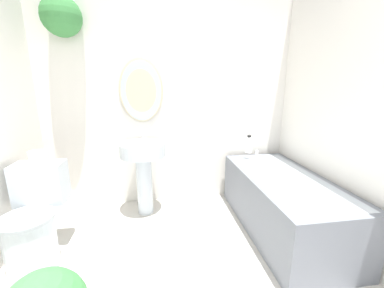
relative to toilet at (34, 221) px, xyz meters
name	(u,v)px	position (x,y,z in m)	size (l,w,h in m)	color
wall_back	(159,91)	(1.00, 0.88, 0.95)	(2.83, 0.36, 2.40)	silver
wall_right	(381,107)	(2.49, -0.35, 0.86)	(0.06, 2.56, 2.40)	silver
toilet	(34,221)	(0.00, 0.00, 0.00)	(0.38, 0.57, 0.74)	silver
pedestal_sink	(143,163)	(0.80, 0.60, 0.23)	(0.46, 0.46, 0.87)	silver
bathtub	(282,202)	(2.10, 0.09, -0.06)	(0.68, 1.45, 0.61)	slate
shampoo_bottle	(249,145)	(1.96, 0.65, 0.36)	(0.08, 0.08, 0.20)	white
bath_mat	(144,245)	(0.80, 0.02, -0.33)	(0.66, 0.43, 0.02)	silver
toilet_paper_roll	(36,157)	(0.00, 0.18, 0.45)	(0.11, 0.11, 0.10)	white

